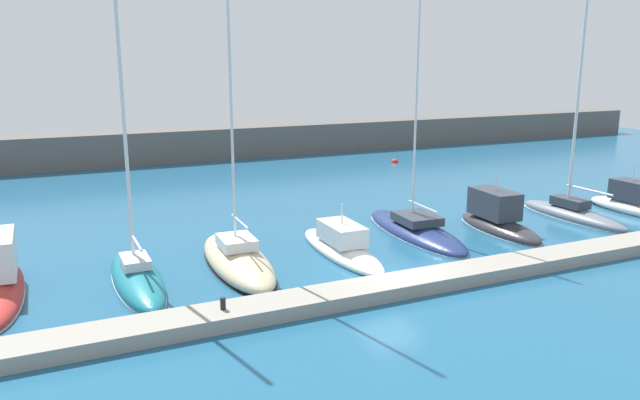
# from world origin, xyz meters

# --- Properties ---
(ground_plane) EXTENTS (120.00, 120.00, 0.00)m
(ground_plane) POSITION_xyz_m (0.00, 0.00, 0.00)
(ground_plane) COLOR #1E567A
(dock_pier) EXTENTS (45.37, 1.74, 0.55)m
(dock_pier) POSITION_xyz_m (0.00, -1.22, 0.27)
(dock_pier) COLOR gray
(dock_pier) RESTS_ON ground_plane
(breakwater_seawall) EXTENTS (108.00, 3.60, 2.89)m
(breakwater_seawall) POSITION_xyz_m (0.00, 35.51, 1.44)
(breakwater_seawall) COLOR #5B5651
(breakwater_seawall) RESTS_ON ground_plane
(sailboat_teal_third) EXTENTS (1.94, 7.88, 15.97)m
(sailboat_teal_third) POSITION_xyz_m (-9.84, 4.21, 0.34)
(sailboat_teal_third) COLOR #19707F
(sailboat_teal_third) RESTS_ON ground_plane
(sailboat_sand_fourth) EXTENTS (2.81, 8.49, 18.39)m
(sailboat_sand_fourth) POSITION_xyz_m (-5.39, 4.44, 0.39)
(sailboat_sand_fourth) COLOR beige
(sailboat_sand_fourth) RESTS_ON ground_plane
(motorboat_ivory_fifth) EXTENTS (2.11, 7.85, 2.80)m
(motorboat_ivory_fifth) POSITION_xyz_m (-0.25, 4.24, 0.37)
(motorboat_ivory_fifth) COLOR silver
(motorboat_ivory_fifth) RESTS_ON ground_plane
(sailboat_navy_sixth) EXTENTS (3.20, 9.43, 14.64)m
(sailboat_navy_sixth) POSITION_xyz_m (4.94, 5.65, 0.20)
(sailboat_navy_sixth) COLOR navy
(sailboat_navy_sixth) RESTS_ON ground_plane
(motorboat_charcoal_seventh) EXTENTS (2.53, 6.61, 3.35)m
(motorboat_charcoal_seventh) POSITION_xyz_m (9.47, 4.41, 0.56)
(motorboat_charcoal_seventh) COLOR #2D2D33
(motorboat_charcoal_seventh) RESTS_ON ground_plane
(sailboat_slate_eighth) EXTENTS (1.91, 7.67, 15.60)m
(sailboat_slate_eighth) POSITION_xyz_m (15.19, 4.53, 0.42)
(sailboat_slate_eighth) COLOR slate
(sailboat_slate_eighth) RESTS_ON ground_plane
(motorboat_white_ninth) EXTENTS (1.75, 6.35, 3.30)m
(motorboat_white_ninth) POSITION_xyz_m (19.67, 4.04, 0.53)
(motorboat_white_ninth) COLOR white
(motorboat_white_ninth) RESTS_ON ground_plane
(mooring_buoy_red) EXTENTS (0.69, 0.69, 0.69)m
(mooring_buoy_red) POSITION_xyz_m (16.21, 26.10, 0.00)
(mooring_buoy_red) COLOR red
(mooring_buoy_red) RESTS_ON ground_plane
(dock_bollard) EXTENTS (0.20, 0.20, 0.44)m
(dock_bollard) POSITION_xyz_m (-7.67, -1.22, 0.77)
(dock_bollard) COLOR black
(dock_bollard) RESTS_ON dock_pier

